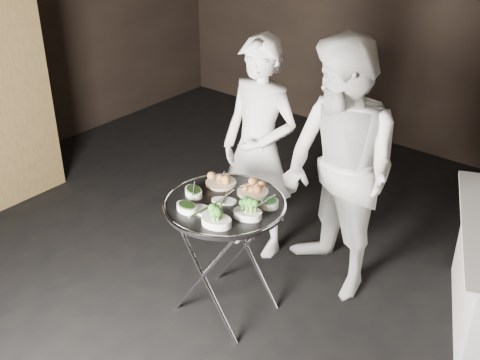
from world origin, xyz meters
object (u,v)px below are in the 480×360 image
Objects in this scene: waiter_left at (259,150)px; serving_tray at (225,204)px; waiter_right at (340,172)px; tray_stand at (225,253)px.

serving_tray is at bearing -69.36° from waiter_left.
waiter_left is at bearing -158.74° from waiter_right.
serving_tray reaches higher than tray_stand.
serving_tray is 0.43× the size of waiter_right.
waiter_right is at bearing 61.19° from tray_stand.
serving_tray is 0.82m from waiter_right.
serving_tray is at bearing 63.43° from tray_stand.
serving_tray is (0.00, 0.00, 0.37)m from tray_stand.
waiter_left is (-0.30, 0.74, 0.01)m from serving_tray.
serving_tray is at bearing -95.39° from waiter_right.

